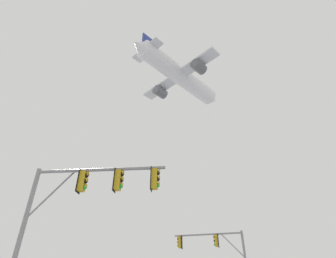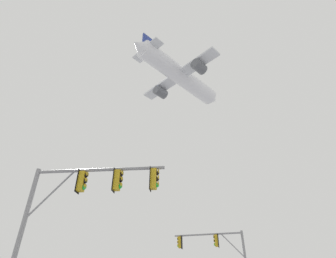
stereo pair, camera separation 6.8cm
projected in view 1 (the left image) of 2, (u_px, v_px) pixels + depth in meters
The scene contains 3 objects.
signal_pole_near at pixel (82, 199), 11.15m from camera, with size 6.04×0.47×6.42m.
signal_pole_far at pixel (218, 250), 20.73m from camera, with size 5.60×1.31×5.63m.
airplane at pixel (180, 76), 55.43m from camera, with size 18.85×21.79×7.01m.
Camera 1 is at (0.76, -3.50, 1.69)m, focal length 27.60 mm.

